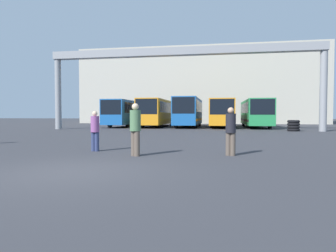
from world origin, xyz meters
TOP-DOWN VIEW (x-y plane):
  - ground_plane at (0.00, 0.00)m, footprint 200.00×200.00m
  - building_backdrop at (0.00, 46.35)m, footprint 39.71×12.00m
  - overhead_gantry at (0.00, 20.48)m, footprint 25.02×0.80m
  - bus_slot_0 at (-7.53, 28.24)m, footprint 2.45×11.53m
  - bus_slot_1 at (-3.77, 28.33)m, footprint 2.50×11.72m
  - bus_slot_2 at (0.00, 27.71)m, footprint 2.48×10.47m
  - bus_slot_3 at (3.77, 28.53)m, footprint 2.57×12.11m
  - bus_slot_4 at (7.53, 28.33)m, footprint 2.50×11.71m
  - pedestrian_far_center at (0.72, 3.11)m, footprint 0.38×0.38m
  - pedestrian_near_center at (3.97, 3.77)m, footprint 0.35×0.35m
  - pedestrian_near_right at (-1.21, 4.14)m, footprint 0.33×0.33m
  - tire_stack at (9.87, 20.57)m, footprint 1.04×1.04m

SIDE VIEW (x-z plane):
  - ground_plane at x=0.00m, z-range 0.00..0.00m
  - tire_stack at x=9.87m, z-range 0.00..0.96m
  - pedestrian_near_right at x=-1.21m, z-range 0.05..1.63m
  - pedestrian_near_center at x=3.97m, z-range 0.05..1.74m
  - pedestrian_far_center at x=0.72m, z-range 0.06..1.88m
  - bus_slot_4 at x=7.53m, z-range 0.23..3.26m
  - bus_slot_0 at x=-7.53m, z-range 0.24..3.30m
  - bus_slot_3 at x=3.77m, z-range 0.24..3.30m
  - bus_slot_1 at x=-3.77m, z-range 0.24..3.38m
  - bus_slot_2 at x=0.00m, z-range 0.25..3.52m
  - building_backdrop at x=0.00m, z-range 0.00..12.40m
  - overhead_gantry at x=0.00m, z-range 2.44..9.99m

